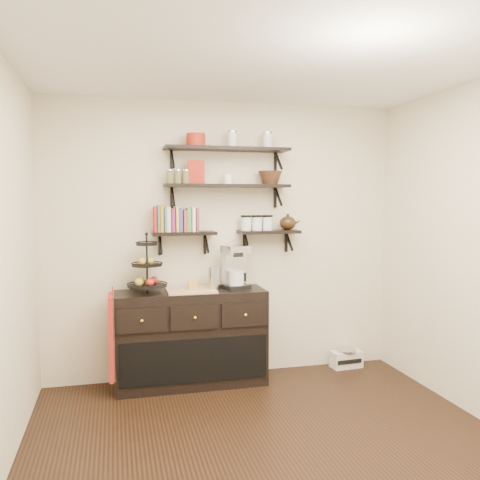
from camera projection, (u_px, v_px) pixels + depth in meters
name	position (u px, v px, depth m)	size (l,w,h in m)	color
floor	(279.00, 458.00, 3.45)	(3.50, 3.50, 0.00)	black
ceiling	(282.00, 51.00, 3.23)	(3.50, 3.50, 0.02)	white
back_wall	(225.00, 240.00, 5.04)	(3.50, 0.02, 2.70)	beige
shelf_top	(227.00, 149.00, 4.84)	(1.20, 0.27, 0.23)	black
shelf_mid	(227.00, 186.00, 4.87)	(1.20, 0.27, 0.23)	black
shelf_low_left	(184.00, 234.00, 4.81)	(0.60, 0.25, 0.23)	black
shelf_low_right	(268.00, 232.00, 5.02)	(0.60, 0.25, 0.23)	black
cookbooks	(178.00, 219.00, 4.79)	(0.43, 0.15, 0.26)	#A7151F
glass_canisters	(257.00, 224.00, 4.98)	(0.32, 0.10, 0.13)	silver
sideboard	(191.00, 338.00, 4.79)	(1.40, 0.50, 0.92)	black
fruit_stand	(147.00, 273.00, 4.65)	(0.36, 0.36, 0.53)	black
candle	(192.00, 285.00, 4.75)	(0.08, 0.08, 0.08)	#BA8D2A
coffee_maker	(235.00, 268.00, 4.87)	(0.27, 0.27, 0.42)	black
thermal_carafe	(214.00, 279.00, 4.78)	(0.11, 0.11, 0.22)	silver
apron	(111.00, 337.00, 4.51)	(0.04, 0.32, 0.75)	#B22413
radio	(346.00, 358.00, 5.31)	(0.33, 0.23, 0.19)	silver
recipe_box	(196.00, 172.00, 4.78)	(0.16, 0.06, 0.22)	#9D2012
walnut_bowl	(270.00, 178.00, 4.96)	(0.24, 0.24, 0.13)	black
ramekins	(228.00, 179.00, 4.86)	(0.09, 0.09, 0.10)	white
teapot	(288.00, 222.00, 5.05)	(0.22, 0.16, 0.16)	black
red_pot	(196.00, 140.00, 4.75)	(0.18, 0.18, 0.12)	#9D2012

